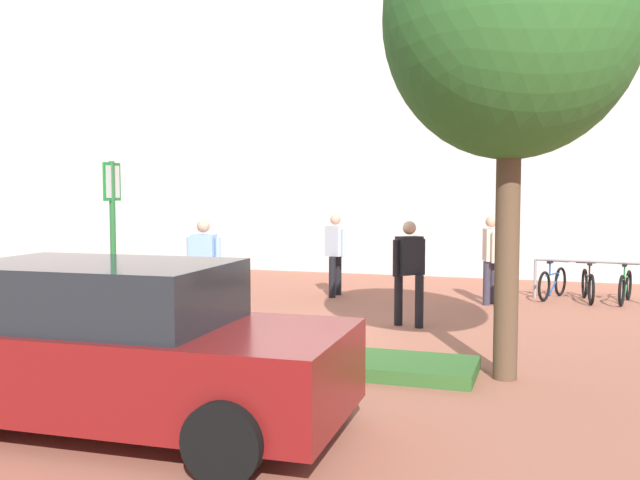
% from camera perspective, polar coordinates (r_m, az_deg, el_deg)
% --- Properties ---
extents(ground_plane, '(60.00, 60.00, 0.00)m').
position_cam_1_polar(ground_plane, '(10.80, -1.10, -7.75)').
color(ground_plane, '#9E5B47').
extents(building_facade, '(28.00, 1.20, 10.00)m').
position_cam_1_polar(building_facade, '(19.10, 7.58, 12.40)').
color(building_facade, silver).
rests_on(building_facade, ground).
extents(planter_strip, '(7.00, 1.10, 0.16)m').
position_cam_1_polar(planter_strip, '(9.49, -9.19, -8.95)').
color(planter_strip, '#336028').
rests_on(planter_strip, ground).
extents(tree_sidewalk, '(2.93, 2.93, 5.78)m').
position_cam_1_polar(tree_sidewalk, '(8.59, 15.32, 16.98)').
color(tree_sidewalk, brown).
rests_on(tree_sidewalk, ground).
extents(parking_sign_post, '(0.08, 0.36, 2.61)m').
position_cam_1_polar(parking_sign_post, '(10.00, -16.52, 0.95)').
color(parking_sign_post, '#2D7238').
rests_on(parking_sign_post, ground).
extents(bike_at_sign, '(1.65, 0.51, 0.86)m').
position_cam_1_polar(bike_at_sign, '(10.24, -16.30, -6.58)').
color(bike_at_sign, black).
rests_on(bike_at_sign, ground).
extents(bike_rack_cluster, '(2.10, 1.66, 0.83)m').
position_cam_1_polar(bike_rack_cluster, '(15.03, 21.00, -3.34)').
color(bike_rack_cluster, '#99999E').
rests_on(bike_rack_cluster, ground).
extents(bollard_steel, '(0.16, 0.16, 0.90)m').
position_cam_1_polar(bollard_steel, '(13.36, 15.16, -3.66)').
color(bollard_steel, '#ADADB2').
rests_on(bollard_steel, ground).
extents(person_casual_tan, '(0.34, 0.59, 1.72)m').
position_cam_1_polar(person_casual_tan, '(13.95, 13.72, -1.12)').
color(person_casual_tan, '#383342').
rests_on(person_casual_tan, ground).
extents(person_shirt_blue, '(0.54, 0.53, 1.72)m').
position_cam_1_polar(person_shirt_blue, '(14.60, 1.25, -0.78)').
color(person_shirt_blue, black).
rests_on(person_shirt_blue, ground).
extents(person_shirt_white, '(0.61, 0.36, 1.72)m').
position_cam_1_polar(person_shirt_white, '(12.00, -9.45, -1.87)').
color(person_shirt_white, black).
rests_on(person_shirt_white, ground).
extents(person_suited_navy, '(0.50, 0.45, 1.72)m').
position_cam_1_polar(person_suited_navy, '(11.42, 7.26, -2.15)').
color(person_suited_navy, black).
rests_on(person_suited_navy, ground).
extents(car_maroon_wagon, '(4.36, 2.14, 1.54)m').
position_cam_1_polar(car_maroon_wagon, '(6.86, -16.46, -8.32)').
color(car_maroon_wagon, maroon).
rests_on(car_maroon_wagon, ground).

